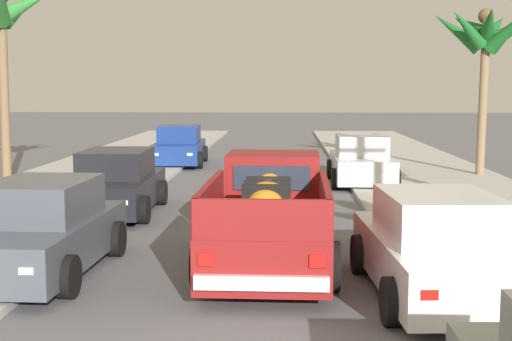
{
  "coord_description": "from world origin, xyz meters",
  "views": [
    {
      "loc": [
        0.85,
        -5.92,
        3.05
      ],
      "look_at": [
        0.25,
        9.84,
        1.2
      ],
      "focal_mm": 50.25,
      "sensor_mm": 36.0,
      "label": 1
    }
  ],
  "objects": [
    {
      "name": "sidewalk_left",
      "position": [
        -5.51,
        12.0,
        0.06
      ],
      "size": [
        5.3,
        60.0,
        0.12
      ],
      "primitive_type": "cube",
      "color": "#B2AFA8",
      "rests_on": "ground"
    },
    {
      "name": "car_right_mid",
      "position": [
        -3.1,
        5.41,
        0.71
      ],
      "size": [
        2.14,
        4.31,
        1.54
      ],
      "color": "#474C56",
      "rests_on": "ground"
    },
    {
      "name": "sidewalk_right",
      "position": [
        5.51,
        12.0,
        0.06
      ],
      "size": [
        5.3,
        60.0,
        0.12
      ],
      "primitive_type": "cube",
      "color": "#B2AFA8",
      "rests_on": "ground"
    },
    {
      "name": "curb_left",
      "position": [
        -4.26,
        12.0,
        0.05
      ],
      "size": [
        0.16,
        60.0,
        0.1
      ],
      "primitive_type": "cube",
      "color": "silver",
      "rests_on": "ground"
    },
    {
      "name": "car_right_near",
      "position": [
        3.32,
        16.66,
        0.71
      ],
      "size": [
        2.06,
        4.27,
        1.54
      ],
      "color": "silver",
      "rests_on": "ground"
    },
    {
      "name": "car_left_mid",
      "position": [
        3.08,
        4.35,
        0.71
      ],
      "size": [
        2.2,
        4.33,
        1.54
      ],
      "color": "silver",
      "rests_on": "ground"
    },
    {
      "name": "car_left_far",
      "position": [
        -3.17,
        11.05,
        0.71
      ],
      "size": [
        2.07,
        4.28,
        1.54
      ],
      "color": "black",
      "rests_on": "ground"
    },
    {
      "name": "pickup_truck",
      "position": [
        0.63,
        6.16,
        0.81
      ],
      "size": [
        2.3,
        5.25,
        1.8
      ],
      "color": "maroon",
      "rests_on": "ground"
    },
    {
      "name": "palm_tree_left_mid",
      "position": [
        7.52,
        18.21,
        4.78
      ],
      "size": [
        3.93,
        3.52,
        5.71
      ],
      "color": "#846B4C",
      "rests_on": "ground"
    },
    {
      "name": "curb_right",
      "position": [
        4.26,
        12.0,
        0.05
      ],
      "size": [
        0.16,
        60.0,
        0.1
      ],
      "primitive_type": "cube",
      "color": "silver",
      "rests_on": "ground"
    },
    {
      "name": "car_left_near",
      "position": [
        -3.23,
        21.93,
        0.71
      ],
      "size": [
        2.14,
        4.31,
        1.54
      ],
      "color": "navy",
      "rests_on": "ground"
    }
  ]
}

